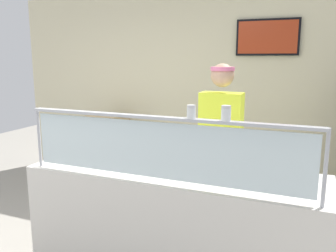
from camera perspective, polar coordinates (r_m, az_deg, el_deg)
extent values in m
plane|color=gray|center=(3.67, 4.90, -18.51)|extent=(12.00, 12.00, 0.00)
cube|color=beige|center=(4.70, 10.83, 5.22)|extent=(6.68, 0.08, 2.70)
cube|color=black|center=(4.55, 15.87, 13.71)|extent=(0.75, 0.04, 0.44)
cube|color=#B23819|center=(4.53, 15.83, 13.73)|extent=(0.70, 0.01, 0.39)
cube|color=silver|center=(2.91, 1.06, -16.22)|extent=(2.28, 0.71, 0.95)
cylinder|color=#B2B5BC|center=(2.97, -20.20, -1.76)|extent=(0.02, 0.02, 0.47)
cylinder|color=#B2B5BC|center=(2.21, 24.23, -6.34)|extent=(0.02, 0.02, 0.47)
cube|color=silver|center=(2.40, -1.48, -4.00)|extent=(2.02, 0.01, 0.39)
cube|color=#B2B5BC|center=(2.35, -1.51, 1.35)|extent=(2.08, 0.06, 0.02)
cylinder|color=#9EA0A8|center=(2.71, 5.50, -7.35)|extent=(0.49, 0.49, 0.01)
cylinder|color=tan|center=(2.71, 5.51, -7.05)|extent=(0.46, 0.46, 0.02)
cylinder|color=gold|center=(2.70, 5.51, -6.81)|extent=(0.41, 0.41, 0.01)
cube|color=#ADAFB7|center=(2.67, 6.08, -6.89)|extent=(0.13, 0.29, 0.01)
cylinder|color=white|center=(2.26, 3.80, 2.10)|extent=(0.06, 0.06, 0.07)
cylinder|color=white|center=(2.26, 3.80, 1.84)|extent=(0.05, 0.05, 0.05)
cylinder|color=silver|center=(2.25, 3.81, 3.21)|extent=(0.05, 0.05, 0.02)
cylinder|color=white|center=(2.20, 9.41, 1.84)|extent=(0.06, 0.06, 0.08)
cylinder|color=red|center=(2.20, 9.40, 1.53)|extent=(0.05, 0.05, 0.05)
cylinder|color=silver|center=(2.19, 9.45, 3.09)|extent=(0.06, 0.06, 0.02)
cylinder|color=#23232D|center=(3.50, 6.47, -11.47)|extent=(0.13, 0.13, 0.95)
cylinder|color=#23232D|center=(3.45, 10.06, -11.90)|extent=(0.13, 0.13, 0.95)
cube|color=#D8EA33|center=(3.26, 8.62, 0.58)|extent=(0.38, 0.21, 0.55)
sphere|color=tan|center=(3.21, 8.84, 8.15)|extent=(0.21, 0.21, 0.21)
cylinder|color=pink|center=(3.21, 8.87, 9.18)|extent=(0.21, 0.21, 0.04)
cylinder|color=tan|center=(3.03, 10.86, -2.13)|extent=(0.08, 0.34, 0.08)
cube|color=#B7BABF|center=(5.04, -9.64, -5.30)|extent=(0.70, 0.55, 0.81)
cube|color=tan|center=(4.95, -9.86, -0.55)|extent=(0.48, 0.48, 0.04)
cube|color=tan|center=(4.93, -9.79, -0.04)|extent=(0.47, 0.47, 0.04)
cube|color=tan|center=(4.92, -9.78, 0.47)|extent=(0.49, 0.49, 0.04)
cube|color=tan|center=(4.92, -9.86, 0.99)|extent=(0.48, 0.48, 0.04)
cube|color=tan|center=(4.92, -9.99, 1.51)|extent=(0.49, 0.49, 0.04)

